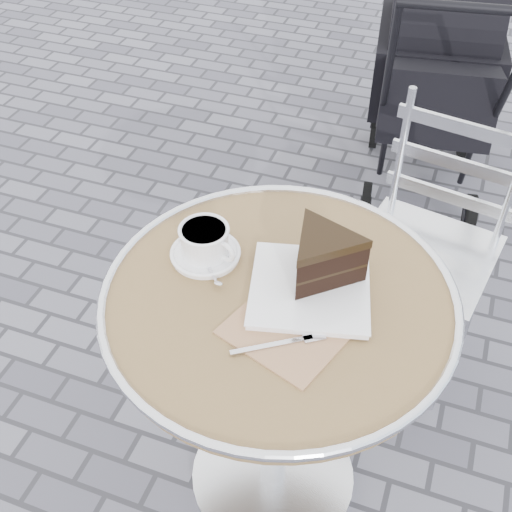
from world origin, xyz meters
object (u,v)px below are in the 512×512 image
(cake_plate_set, at_px, (319,265))
(cafe_table, at_px, (277,348))
(bistro_chair, at_px, (439,214))
(baby_stroller, at_px, (434,84))
(cappuccino_set, at_px, (205,244))

(cake_plate_set, bearing_deg, cafe_table, -153.67)
(cake_plate_set, xyz_separation_m, bistro_chair, (0.20, 0.59, -0.28))
(cake_plate_set, bearing_deg, bistro_chair, 57.64)
(bistro_chair, xyz_separation_m, baby_stroller, (-0.14, 0.90, -0.07))
(cake_plate_set, height_order, bistro_chair, cake_plate_set)
(cappuccino_set, xyz_separation_m, bistro_chair, (0.44, 0.59, -0.25))
(bistro_chair, bearing_deg, cafe_table, -101.54)
(cafe_table, xyz_separation_m, cappuccino_set, (-0.18, 0.06, 0.20))
(cappuccino_set, height_order, baby_stroller, baby_stroller)
(cappuccino_set, distance_m, cake_plate_set, 0.25)
(cafe_table, relative_size, cake_plate_set, 1.98)
(cafe_table, height_order, bistro_chair, bistro_chair)
(cappuccino_set, bearing_deg, cake_plate_set, 16.05)
(cake_plate_set, relative_size, bistro_chair, 0.45)
(cafe_table, bearing_deg, baby_stroller, 85.45)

